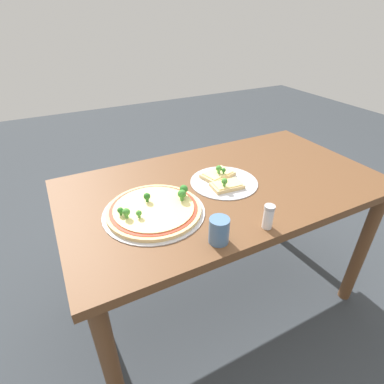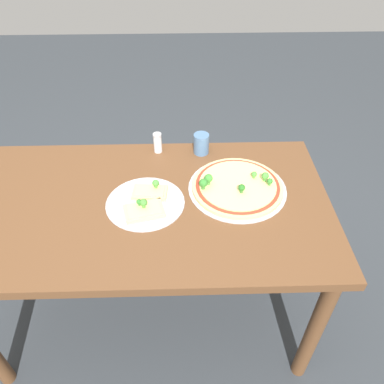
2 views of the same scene
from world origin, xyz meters
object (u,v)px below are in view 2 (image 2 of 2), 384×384
(pizza_tray_slice, at_px, (146,202))
(pizza_tray_whole, at_px, (237,186))
(dining_table, at_px, (148,219))
(drinking_cup, at_px, (201,144))
(condiment_shaker, at_px, (158,143))

(pizza_tray_slice, bearing_deg, pizza_tray_whole, 12.37)
(dining_table, bearing_deg, drinking_cup, 54.43)
(pizza_tray_slice, xyz_separation_m, condiment_shaker, (0.03, 0.34, 0.03))
(pizza_tray_whole, distance_m, drinking_cup, 0.28)
(dining_table, bearing_deg, condiment_shaker, 83.82)
(drinking_cup, bearing_deg, condiment_shaker, 175.93)
(dining_table, xyz_separation_m, condiment_shaker, (0.04, 0.33, 0.14))
(pizza_tray_slice, bearing_deg, condiment_shaker, 84.49)
(condiment_shaker, bearing_deg, dining_table, -96.18)
(pizza_tray_whole, bearing_deg, dining_table, -169.59)
(drinking_cup, bearing_deg, pizza_tray_whole, -62.77)
(pizza_tray_whole, height_order, pizza_tray_slice, pizza_tray_whole)
(pizza_tray_slice, distance_m, drinking_cup, 0.39)
(pizza_tray_slice, xyz_separation_m, drinking_cup, (0.22, 0.32, 0.03))
(dining_table, distance_m, pizza_tray_whole, 0.37)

